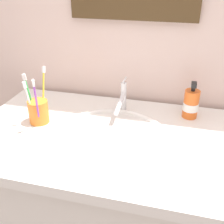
# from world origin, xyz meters

# --- Properties ---
(tiled_wall_back) EXTENTS (2.27, 0.04, 2.40)m
(tiled_wall_back) POSITION_xyz_m (0.00, 0.35, 1.20)
(tiled_wall_back) COLOR beige
(tiled_wall_back) RESTS_ON ground
(vanity_counter) EXTENTS (1.07, 0.62, 0.83)m
(vanity_counter) POSITION_xyz_m (0.00, 0.00, 0.42)
(vanity_counter) COLOR silver
(vanity_counter) RESTS_ON ground
(sink_basin) EXTENTS (0.43, 0.43, 0.12)m
(sink_basin) POSITION_xyz_m (-0.01, -0.03, 0.78)
(sink_basin) COLOR white
(sink_basin) RESTS_ON vanity_counter
(faucet) EXTENTS (0.02, 0.18, 0.14)m
(faucet) POSITION_xyz_m (-0.01, 0.17, 0.89)
(faucet) COLOR silver
(faucet) RESTS_ON sink_basin
(toothbrush_cup) EXTENTS (0.08, 0.08, 0.09)m
(toothbrush_cup) POSITION_xyz_m (-0.30, 0.02, 0.87)
(toothbrush_cup) COLOR orange
(toothbrush_cup) RESTS_ON vanity_counter
(toothbrush_green) EXTENTS (0.03, 0.02, 0.19)m
(toothbrush_green) POSITION_xyz_m (-0.33, 0.02, 0.94)
(toothbrush_green) COLOR green
(toothbrush_green) RESTS_ON toothbrush_cup
(toothbrush_yellow) EXTENTS (0.02, 0.05, 0.20)m
(toothbrush_yellow) POSITION_xyz_m (-0.30, 0.06, 0.95)
(toothbrush_yellow) COLOR yellow
(toothbrush_yellow) RESTS_ON toothbrush_cup
(toothbrush_white) EXTENTS (0.03, 0.02, 0.17)m
(toothbrush_white) POSITION_xyz_m (-0.32, -0.01, 0.93)
(toothbrush_white) COLOR white
(toothbrush_white) RESTS_ON toothbrush_cup
(toothbrush_purple) EXTENTS (0.04, 0.06, 0.20)m
(toothbrush_purple) POSITION_xyz_m (-0.28, -0.03, 0.95)
(toothbrush_purple) COLOR purple
(toothbrush_purple) RESTS_ON toothbrush_cup
(soap_dispenser) EXTENTS (0.06, 0.06, 0.15)m
(soap_dispenser) POSITION_xyz_m (0.27, 0.21, 0.89)
(soap_dispenser) COLOR orange
(soap_dispenser) RESTS_ON vanity_counter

